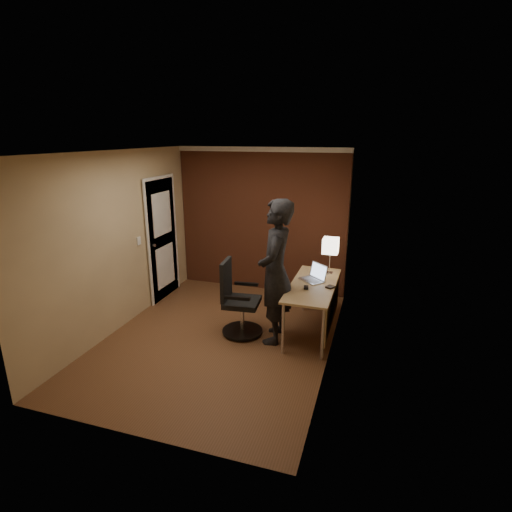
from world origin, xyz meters
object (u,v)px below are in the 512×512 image
at_px(desk_lamp, 331,246).
at_px(person, 275,272).
at_px(mouse, 306,288).
at_px(office_chair, 237,303).
at_px(wallet, 330,287).
at_px(laptop, 315,276).
at_px(desk, 318,293).

height_order(desk_lamp, person, person).
height_order(mouse, office_chair, office_chair).
bearing_deg(wallet, laptop, 137.08).
xyz_separation_m(mouse, person, (-0.39, -0.13, 0.22)).
distance_m(mouse, wallet, 0.33).
xyz_separation_m(laptop, wallet, (0.25, -0.23, -0.05)).
relative_size(laptop, person, 0.22).
distance_m(laptop, person, 0.69).
bearing_deg(office_chair, laptop, 27.15).
bearing_deg(desk, mouse, -123.20).
relative_size(desk, person, 0.78).
xyz_separation_m(desk, person, (-0.52, -0.34, 0.36)).
bearing_deg(office_chair, desk_lamp, 36.77).
height_order(wallet, person, person).
relative_size(laptop, office_chair, 0.40).
xyz_separation_m(laptop, person, (-0.44, -0.50, 0.17)).
bearing_deg(laptop, desk_lamp, 65.91).
bearing_deg(mouse, desk, 46.94).
bearing_deg(office_chair, desk, 17.97).
relative_size(desk_lamp, mouse, 5.35).
bearing_deg(mouse, wallet, 14.17).
xyz_separation_m(laptop, mouse, (-0.05, -0.36, -0.05)).
height_order(mouse, person, person).
bearing_deg(person, desk, 117.24).
height_order(laptop, mouse, laptop).
height_order(desk_lamp, laptop, desk_lamp).
relative_size(desk, office_chair, 1.44).
distance_m(mouse, office_chair, 0.98).
bearing_deg(wallet, office_chair, -167.45).
bearing_deg(desk_lamp, laptop, -114.09).
relative_size(laptop, wallet, 3.80).
height_order(mouse, wallet, mouse).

